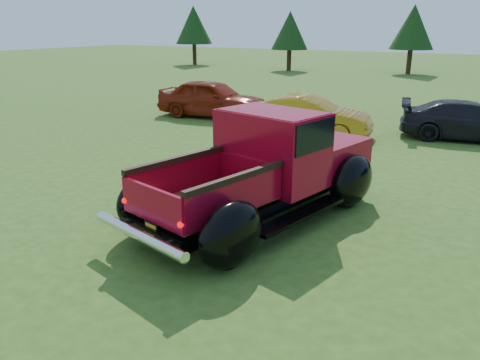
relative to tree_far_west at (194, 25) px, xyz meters
The scene contains 8 objects.
ground 37.37m from the tree_far_west, 53.75° to the right, with size 120.00×120.00×0.00m, color #325117.
tree_far_west is the anchor object (origin of this frame).
tree_west 10.06m from the tree_far_west, ahead, with size 2.94×2.94×4.60m.
tree_mid_left 19.03m from the tree_far_west, ahead, with size 3.20×3.20×5.00m.
pickup_truck 36.49m from the tree_far_west, 52.73° to the right, with size 3.63×5.85×2.05m.
show_car_red 26.25m from the tree_far_west, 53.57° to the right, with size 1.77×4.41×1.50m, color maroon.
show_car_yellow 30.30m from the tree_far_west, 47.92° to the right, with size 1.43×4.10×1.35m, color #BF8619.
show_car_grey 32.18m from the tree_far_west, 39.03° to the right, with size 1.74×4.27×1.24m, color black.
Camera 1 is at (3.84, -6.88, 3.59)m, focal length 35.00 mm.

